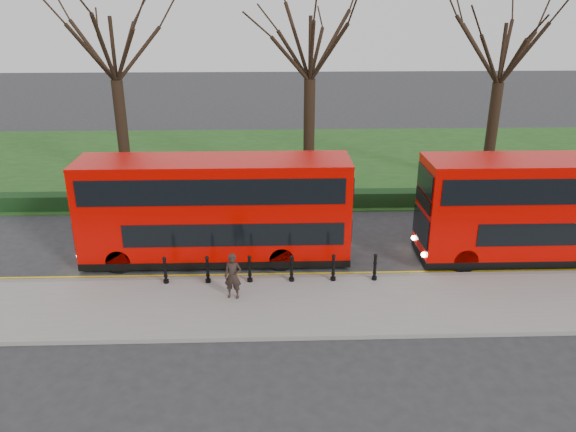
{
  "coord_description": "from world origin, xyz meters",
  "views": [
    {
      "loc": [
        -0.11,
        -19.76,
        10.03
      ],
      "look_at": [
        0.55,
        0.5,
        2.0
      ],
      "focal_mm": 35.0,
      "sensor_mm": 36.0,
      "label": 1
    }
  ],
  "objects_px": {
    "bollard_row": "(271,269)",
    "bus_rear": "(554,210)",
    "bus_lead": "(215,211)",
    "pedestrian": "(233,276)"
  },
  "relations": [
    {
      "from": "bollard_row",
      "to": "pedestrian",
      "type": "distance_m",
      "value": 1.76
    },
    {
      "from": "bollard_row",
      "to": "bus_lead",
      "type": "xyz_separation_m",
      "value": [
        -2.14,
        2.23,
        1.46
      ]
    },
    {
      "from": "bus_lead",
      "to": "bus_rear",
      "type": "xyz_separation_m",
      "value": [
        13.37,
        -0.34,
        0.0
      ]
    },
    {
      "from": "bus_lead",
      "to": "pedestrian",
      "type": "height_order",
      "value": "bus_lead"
    },
    {
      "from": "bollard_row",
      "to": "bus_lead",
      "type": "bearing_deg",
      "value": 133.88
    },
    {
      "from": "bollard_row",
      "to": "bus_rear",
      "type": "bearing_deg",
      "value": 9.55
    },
    {
      "from": "bollard_row",
      "to": "pedestrian",
      "type": "relative_size",
      "value": 4.73
    },
    {
      "from": "pedestrian",
      "to": "bollard_row",
      "type": "bearing_deg",
      "value": 50.89
    },
    {
      "from": "bus_lead",
      "to": "bus_rear",
      "type": "height_order",
      "value": "bus_rear"
    },
    {
      "from": "bus_lead",
      "to": "bus_rear",
      "type": "relative_size",
      "value": 1.0
    }
  ]
}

